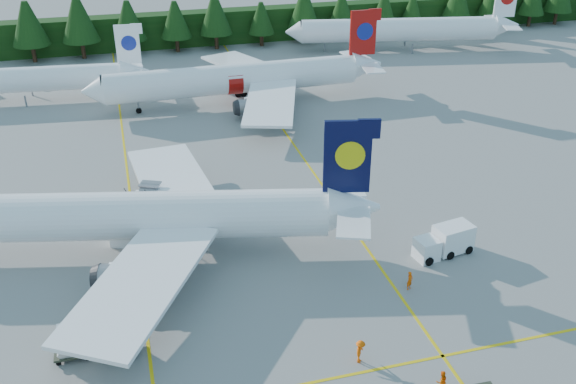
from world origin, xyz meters
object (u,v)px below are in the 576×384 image
object	(u,v)px
airliner_red	(229,80)
airstairs	(139,233)
service_truck	(444,241)
airliner_navy	(112,217)

from	to	relation	value
airliner_red	airstairs	distance (m)	36.57
airliner_red	service_truck	xyz separation A→B (m)	(11.02, -42.67, -2.33)
airliner_red	service_truck	distance (m)	44.13
service_truck	airstairs	bearing A→B (deg)	149.93
airstairs	service_truck	distance (m)	27.39
airliner_navy	service_truck	bearing A→B (deg)	-2.40
airstairs	service_truck	size ratio (longest dim) A/B	1.21
airliner_red	airstairs	world-z (taller)	airliner_red
airliner_red	service_truck	world-z (taller)	airliner_red
airliner_red	airstairs	size ratio (longest dim) A/B	6.05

